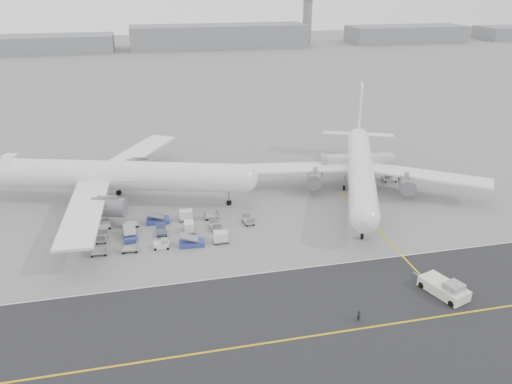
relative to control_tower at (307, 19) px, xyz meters
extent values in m
plane|color=gray|center=(-100.00, -265.00, -16.25)|extent=(700.00, 700.00, 0.00)
cube|color=#27272A|center=(-95.00, -283.00, -16.24)|extent=(220.00, 32.00, 0.02)
cube|color=gold|center=(-95.00, -283.00, -16.22)|extent=(220.00, 0.30, 0.01)
cube|color=silver|center=(-95.00, -267.20, -16.22)|extent=(220.00, 0.25, 0.01)
cube|color=gold|center=(-70.00, -260.00, -16.23)|extent=(0.30, 40.00, 0.01)
cylinder|color=gray|center=(0.00, 0.00, -2.25)|extent=(6.00, 6.00, 28.00)
cylinder|color=white|center=(-115.55, -235.12, -10.38)|extent=(49.55, 19.81, 5.73)
sphere|color=white|center=(-91.59, -242.28, -10.38)|extent=(5.62, 5.62, 5.62)
cube|color=white|center=(-140.11, -222.53, -9.81)|extent=(5.25, 9.55, 0.25)
cube|color=white|center=(-121.04, -249.23, -11.09)|extent=(7.36, 27.69, 0.45)
cube|color=white|center=(-112.40, -220.31, -11.09)|extent=(19.23, 26.72, 0.45)
cylinder|color=slate|center=(-117.35, -245.40, -12.53)|extent=(6.86, 5.15, 3.55)
cylinder|color=slate|center=(-111.41, -225.54, -12.53)|extent=(6.86, 5.15, 3.55)
cylinder|color=black|center=(-94.52, -241.41, -15.71)|extent=(1.18, 0.79, 1.08)
cylinder|color=black|center=(-118.29, -237.89, -15.71)|extent=(1.18, 0.79, 1.08)
cylinder|color=black|center=(-116.32, -231.30, -15.71)|extent=(1.18, 0.79, 1.08)
cylinder|color=gray|center=(-94.52, -241.41, -14.21)|extent=(0.36, 0.36, 3.01)
cylinder|color=white|center=(-66.74, -241.91, -10.94)|extent=(21.65, 43.91, 5.18)
sphere|color=white|center=(-75.16, -262.90, -10.94)|extent=(5.08, 5.08, 5.08)
cone|color=white|center=(-57.91, -219.90, -10.55)|extent=(7.62, 9.93, 4.67)
cube|color=white|center=(-57.71, -219.39, -3.38)|extent=(2.31, 4.79, 11.03)
cube|color=white|center=(-61.83, -217.44, -10.42)|extent=(8.60, 5.38, 0.25)
cube|color=white|center=(-53.38, -220.83, -10.42)|extent=(8.60, 5.38, 0.25)
cube|color=white|center=(-79.00, -235.80, -11.59)|extent=(25.34, 8.86, 0.45)
cube|color=white|center=(-53.66, -245.97, -11.59)|extent=(23.35, 19.01, 0.45)
cylinder|color=slate|center=(-75.86, -239.44, -12.88)|extent=(5.04, 6.32, 3.21)
cylinder|color=slate|center=(-58.45, -246.43, -12.88)|extent=(5.04, 6.32, 3.21)
cylinder|color=black|center=(-74.14, -260.34, -15.69)|extent=(0.88, 1.23, 1.12)
cylinder|color=black|center=(-69.01, -239.22, -15.69)|extent=(0.88, 1.23, 1.12)
cylinder|color=black|center=(-63.24, -241.53, -15.69)|extent=(0.88, 1.23, 1.12)
cylinder|color=gray|center=(-74.14, -260.34, -14.33)|extent=(0.36, 0.36, 2.72)
cube|color=silver|center=(-69.40, -278.32, -15.31)|extent=(5.36, 7.60, 1.56)
cube|color=gray|center=(-68.90, -279.79, -14.14)|extent=(3.03, 2.89, 1.00)
cylinder|color=gray|center=(-70.75, -274.31, -15.70)|extent=(1.09, 2.80, 0.18)
cylinder|color=black|center=(-69.92, -281.31, -15.75)|extent=(0.74, 1.09, 1.00)
cylinder|color=black|center=(-67.18, -280.38, -15.75)|extent=(0.74, 1.09, 1.00)
cylinder|color=black|center=(-71.62, -276.25, -15.75)|extent=(0.74, 1.09, 1.00)
cylinder|color=black|center=(-68.88, -275.32, -15.75)|extent=(0.74, 1.09, 1.00)
cylinder|color=gray|center=(-57.27, -236.54, -14.13)|extent=(1.70, 1.70, 4.26)
cube|color=gray|center=(-57.27, -236.54, -15.88)|extent=(3.11, 3.11, 0.74)
cube|color=#BCBCC2|center=(-64.65, -235.54, -11.36)|extent=(16.21, 5.09, 2.77)
cube|color=gray|center=(-72.24, -234.52, -11.36)|extent=(1.72, 3.55, 3.19)
cylinder|color=black|center=(-55.95, -235.54, -15.93)|extent=(0.40, 0.68, 0.64)
imported|color=black|center=(-83.91, -281.47, -15.43)|extent=(0.66, 0.50, 1.65)
imported|color=#A4CC18|center=(-69.93, -280.93, -15.43)|extent=(0.85, 0.68, 1.64)
camera|label=1|loc=(-109.14, -331.39, 26.21)|focal=35.00mm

